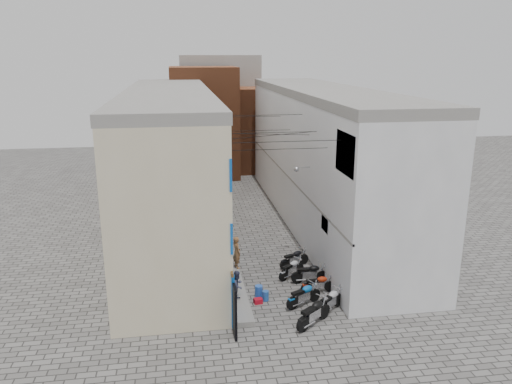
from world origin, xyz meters
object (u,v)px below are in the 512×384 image
red_crate (258,301)px  motorcycle_e (310,272)px  water_jug_near (266,296)px  motorcycle_a (314,312)px  motorcycle_g (294,258)px  motorcycle_c (304,294)px  motorcycle_b (330,300)px  motorcycle_f (292,268)px  water_jug_far (259,291)px  person_b (237,285)px  person_a (237,252)px  motorcycle_d (318,283)px

red_crate → motorcycle_e: bearing=30.7°
water_jug_near → red_crate: (-0.39, -0.23, -0.12)m
motorcycle_a → motorcycle_g: 6.00m
motorcycle_a → motorcycle_c: 1.73m
motorcycle_b → motorcycle_e: motorcycle_b is taller
motorcycle_f → water_jug_far: 2.76m
motorcycle_e → red_crate: (-2.92, -1.73, -0.44)m
motorcycle_a → motorcycle_f: bearing=141.1°
water_jug_far → person_b: bearing=-151.5°
motorcycle_g → person_b: person_b is taller
water_jug_far → motorcycle_g: bearing=51.7°
person_b → motorcycle_b: bearing=-73.5°
motorcycle_a → person_b: size_ratio=1.52×
motorcycle_f → person_a: person_a is taller
motorcycle_b → water_jug_near: bearing=-158.1°
motorcycle_c → motorcycle_f: 3.00m
motorcycle_g → red_crate: motorcycle_g is taller
person_b → water_jug_far: (1.07, 0.58, -0.67)m
motorcycle_f → person_a: size_ratio=1.03×
motorcycle_b → water_jug_near: size_ratio=4.09×
motorcycle_d → motorcycle_g: motorcycle_g is taller
motorcycle_b → motorcycle_f: (-0.90, 3.75, -0.04)m
motorcycle_f → person_b: person_b is taller
person_a → red_crate: 3.75m
motorcycle_f → water_jug_near: 2.88m
person_b → water_jug_far: bearing=-27.0°
motorcycle_g → person_a: (-3.14, -0.16, 0.57)m
motorcycle_c → motorcycle_e: motorcycle_c is taller
motorcycle_c → motorcycle_g: 4.28m
motorcycle_f → red_crate: bearing=-75.7°
motorcycle_g → red_crate: 4.57m
motorcycle_d → water_jug_far: (-2.89, 0.03, -0.22)m
red_crate → water_jug_far: bearing=78.2°
water_jug_far → person_a: bearing=103.0°
motorcycle_g → person_b: bearing=-68.2°
motorcycle_c → red_crate: (-2.02, 0.50, -0.44)m
motorcycle_d → water_jug_near: motorcycle_d is taller
motorcycle_f → motorcycle_c: bearing=-37.4°
water_jug_far → red_crate: (-0.13, -0.63, -0.16)m
person_a → person_b: (-0.39, -3.53, -0.16)m
person_b → motorcycle_c: bearing=-66.0°
motorcycle_a → water_jug_near: (-1.63, 2.46, -0.38)m
motorcycle_c → motorcycle_d: motorcycle_c is taller
motorcycle_a → person_b: 3.75m
motorcycle_d → motorcycle_b: bearing=-1.5°
motorcycle_e → water_jug_far: motorcycle_e is taller
motorcycle_b → person_a: (-3.60, 4.83, 0.55)m
motorcycle_f → red_crate: 3.32m
person_a → red_crate: (0.55, -3.58, -0.99)m
motorcycle_b → person_b: 4.22m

